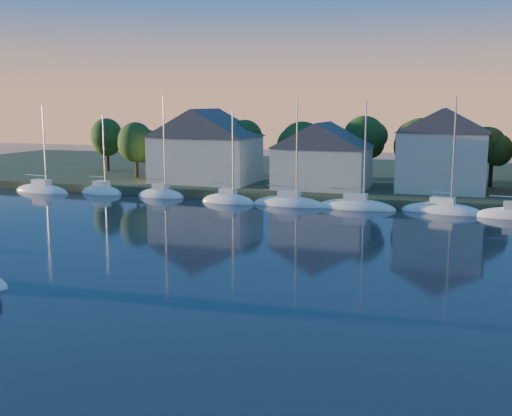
% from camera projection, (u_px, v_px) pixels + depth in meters
% --- Properties ---
extents(ground, '(260.00, 260.00, 0.00)m').
position_uv_depth(ground, '(120.00, 411.00, 24.07)').
color(ground, black).
rests_on(ground, ground).
extents(shoreline_land, '(160.00, 50.00, 2.00)m').
position_uv_depth(shoreline_land, '(391.00, 181.00, 93.88)').
color(shoreline_land, '#374126').
rests_on(shoreline_land, ground).
extents(wooden_dock, '(120.00, 3.00, 1.00)m').
position_uv_depth(wooden_dock, '(363.00, 205.00, 72.47)').
color(wooden_dock, brown).
rests_on(wooden_dock, ground).
extents(clubhouse_west, '(13.65, 9.45, 9.64)m').
position_uv_depth(clubhouse_west, '(206.00, 145.00, 84.29)').
color(clubhouse_west, beige).
rests_on(clubhouse_west, shoreline_land).
extents(clubhouse_centre, '(11.55, 8.40, 8.08)m').
position_uv_depth(clubhouse_centre, '(322.00, 155.00, 78.25)').
color(clubhouse_centre, beige).
rests_on(clubhouse_centre, shoreline_land).
extents(clubhouse_east, '(10.50, 8.40, 9.80)m').
position_uv_depth(clubhouse_east, '(443.00, 149.00, 75.39)').
color(clubhouse_east, beige).
rests_on(clubhouse_east, shoreline_land).
extents(tree_line, '(93.40, 5.40, 8.90)m').
position_uv_depth(tree_line, '(396.00, 137.00, 80.88)').
color(tree_line, '#332117').
rests_on(tree_line, shoreline_land).
extents(moored_fleet, '(63.50, 2.40, 12.05)m').
position_uv_depth(moored_fleet, '(254.00, 202.00, 73.59)').
color(moored_fleet, white).
rests_on(moored_fleet, ground).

